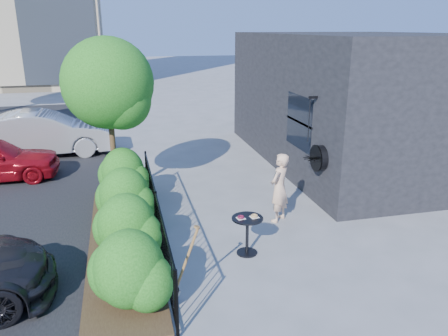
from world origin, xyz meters
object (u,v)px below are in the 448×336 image
object	(u,v)px
patio_tree	(111,89)
cafe_table	(247,229)
woman	(279,188)
car_silver	(44,133)
shovel	(185,267)

from	to	relation	value
patio_tree	cafe_table	xyz separation A→B (m)	(2.37, -3.65, -2.24)
patio_tree	woman	size ratio (longest dim) A/B	2.51
cafe_table	car_silver	xyz separation A→B (m)	(-4.74, 8.19, 0.23)
cafe_table	woman	distance (m)	1.73
patio_tree	shovel	world-z (taller)	patio_tree
cafe_table	woman	size ratio (longest dim) A/B	0.51
cafe_table	woman	bearing A→B (deg)	49.19
patio_tree	shovel	distance (m)	5.40
shovel	car_silver	bearing A→B (deg)	109.70
patio_tree	shovel	xyz separation A→B (m)	(0.98, -4.83, -2.20)
patio_tree	car_silver	size ratio (longest dim) A/B	0.86
shovel	cafe_table	bearing A→B (deg)	40.64
patio_tree	woman	distance (m)	4.65
shovel	patio_tree	bearing A→B (deg)	101.49
car_silver	cafe_table	bearing A→B (deg)	-151.58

